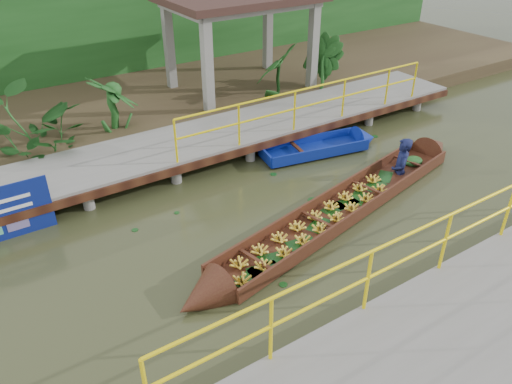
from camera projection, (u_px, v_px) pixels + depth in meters
ground at (282, 225)px, 9.91m from camera, size 80.00×80.00×0.00m
land_strip at (137, 101)px, 15.16m from camera, size 30.00×8.00×0.45m
far_dock at (200, 141)px, 12.13m from camera, size 16.00×2.06×1.66m
near_dock at (508, 324)px, 7.22m from camera, size 18.00×2.40×1.73m
pavilion at (240, 8)px, 14.38m from camera, size 4.40×3.00×3.00m
foliage_backdrop at (101, 25)px, 16.04m from camera, size 30.00×0.80×4.00m
vendor_boat at (356, 194)px, 10.43m from camera, size 8.54×2.59×2.06m
moored_blue_boat at (340, 144)px, 12.78m from camera, size 3.24×1.37×0.75m
tropical_plants at (104, 103)px, 12.32m from camera, size 14.20×1.20×1.50m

